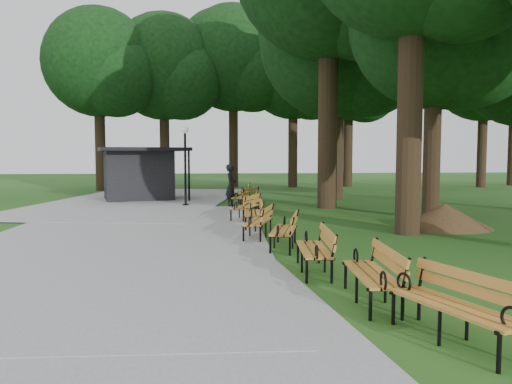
{
  "coord_description": "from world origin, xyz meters",
  "views": [
    {
      "loc": [
        -1.56,
        -10.57,
        2.25
      ],
      "look_at": [
        -0.1,
        4.8,
        1.1
      ],
      "focal_mm": 35.22,
      "sensor_mm": 36.0,
      "label": 1
    }
  ],
  "objects": [
    {
      "name": "bench_4",
      "position": [
        -0.24,
        2.84,
        0.44
      ],
      "size": [
        1.14,
        2.0,
        0.88
      ],
      "primitive_type": null,
      "rotation": [
        0.0,
        0.0,
        -1.85
      ],
      "color": "#B9762A",
      "rests_on": "ground"
    },
    {
      "name": "ground",
      "position": [
        0.0,
        0.0,
        0.0
      ],
      "size": [
        100.0,
        100.0,
        0.0
      ],
      "primitive_type": "plane",
      "color": "#1E4C15",
      "rests_on": "ground"
    },
    {
      "name": "lamp_post",
      "position": [
        -2.56,
        11.4,
        2.47
      ],
      "size": [
        0.32,
        0.32,
        3.48
      ],
      "color": "black",
      "rests_on": "ground"
    },
    {
      "name": "bench_9",
      "position": [
        0.08,
        13.15,
        0.44
      ],
      "size": [
        0.77,
        1.94,
        0.88
      ],
      "primitive_type": null,
      "rotation": [
        0.0,
        0.0,
        -1.64
      ],
      "color": "#B9762A",
      "rests_on": "ground"
    },
    {
      "name": "bench_2",
      "position": [
        0.43,
        -1.24,
        0.44
      ],
      "size": [
        0.8,
        1.95,
        0.88
      ],
      "primitive_type": null,
      "rotation": [
        0.0,
        0.0,
        -1.66
      ],
      "color": "#B9762A",
      "rests_on": "ground"
    },
    {
      "name": "kiosk",
      "position": [
        -5.03,
        14.7,
        1.3
      ],
      "size": [
        4.9,
        4.51,
        2.59
      ],
      "primitive_type": null,
      "rotation": [
        0.0,
        0.0,
        0.25
      ],
      "color": "black",
      "rests_on": "ground"
    },
    {
      "name": "bench_1",
      "position": [
        0.89,
        -3.27,
        0.44
      ],
      "size": [
        0.76,
        1.94,
        0.88
      ],
      "primitive_type": null,
      "rotation": [
        0.0,
        0.0,
        -1.64
      ],
      "color": "#B9762A",
      "rests_on": "ground"
    },
    {
      "name": "person",
      "position": [
        -0.59,
        11.06,
        0.92
      ],
      "size": [
        0.64,
        0.78,
        1.84
      ],
      "primitive_type": "imported",
      "rotation": [
        0.0,
        0.0,
        1.23
      ],
      "color": "black",
      "rests_on": "ground"
    },
    {
      "name": "lawn_tree_4",
      "position": [
        4.79,
        14.13,
        7.82
      ],
      "size": [
        7.7,
        7.7,
        11.71
      ],
      "color": "black",
      "rests_on": "ground"
    },
    {
      "name": "dirt_mound",
      "position": [
        5.63,
        4.08,
        0.38
      ],
      "size": [
        2.44,
        2.44,
        0.76
      ],
      "primitive_type": "cone",
      "color": "#47301C",
      "rests_on": "ground"
    },
    {
      "name": "lawn_tree_1",
      "position": [
        6.2,
        6.31,
        6.75
      ],
      "size": [
        5.88,
        5.88,
        9.73
      ],
      "color": "black",
      "rests_on": "ground"
    },
    {
      "name": "bench_3",
      "position": [
        0.22,
        1.24,
        0.44
      ],
      "size": [
        1.08,
        2.0,
        0.88
      ],
      "primitive_type": null,
      "rotation": [
        0.0,
        0.0,
        -1.81
      ],
      "color": "#B9762A",
      "rests_on": "ground"
    },
    {
      "name": "bench_8",
      "position": [
        -0.01,
        10.76,
        0.44
      ],
      "size": [
        1.44,
        1.98,
        0.88
      ],
      "primitive_type": null,
      "rotation": [
        0.0,
        0.0,
        -2.04
      ],
      "color": "#B9762A",
      "rests_on": "ground"
    },
    {
      "name": "bench_5",
      "position": [
        -0.21,
        4.8,
        0.44
      ],
      "size": [
        0.77,
        1.94,
        0.88
      ],
      "primitive_type": null,
      "rotation": [
        0.0,
        0.0,
        -1.64
      ],
      "color": "#B9762A",
      "rests_on": "ground"
    },
    {
      "name": "bench_6",
      "position": [
        -0.3,
        6.74,
        0.44
      ],
      "size": [
        1.34,
        2.0,
        0.88
      ],
      "primitive_type": null,
      "rotation": [
        0.0,
        0.0,
        -1.98
      ],
      "color": "#B9762A",
      "rests_on": "ground"
    },
    {
      "name": "bench_7",
      "position": [
        0.05,
        8.89,
        0.44
      ],
      "size": [
        0.86,
        1.96,
        0.88
      ],
      "primitive_type": null,
      "rotation": [
        0.0,
        0.0,
        -1.69
      ],
      "color": "#B9762A",
      "rests_on": "ground"
    },
    {
      "name": "bench_0",
      "position": [
        1.35,
        -4.96,
        0.44
      ],
      "size": [
        1.23,
        2.0,
        0.88
      ],
      "primitive_type": null,
      "rotation": [
        0.0,
        0.0,
        -1.24
      ],
      "color": "#B9762A",
      "rests_on": "ground"
    },
    {
      "name": "tree_backdrop",
      "position": [
        6.16,
        22.94,
        8.13
      ],
      "size": [
        36.18,
        10.05,
        16.25
      ],
      "primitive_type": null,
      "color": "black",
      "rests_on": "ground"
    },
    {
      "name": "path",
      "position": [
        -4.0,
        3.0,
        0.03
      ],
      "size": [
        12.0,
        38.0,
        0.06
      ],
      "primitive_type": "cube",
      "color": "gray",
      "rests_on": "ground"
    }
  ]
}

